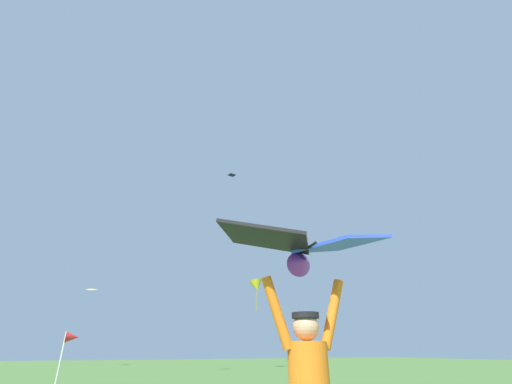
% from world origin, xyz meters
% --- Properties ---
extents(held_stunt_kite, '(1.72, 1.04, 0.40)m').
position_xyz_m(held_stunt_kite, '(-0.18, 0.07, 2.20)').
color(held_stunt_kite, black).
extents(distant_kite_yellow_mid_left, '(0.94, 0.94, 0.31)m').
position_xyz_m(distant_kite_yellow_mid_left, '(-1.56, 34.61, 6.65)').
color(distant_kite_yellow_mid_left, yellow).
extents(distant_kite_yellow_high_right, '(1.37, 1.44, 2.60)m').
position_xyz_m(distant_kite_yellow_high_right, '(10.93, 24.17, 6.27)').
color(distant_kite_yellow_high_right, yellow).
extents(distant_kite_black_far_center, '(1.11, 1.12, 0.15)m').
position_xyz_m(distant_kite_black_far_center, '(11.14, 31.40, 20.36)').
color(distant_kite_black_far_center, black).
extents(marker_flag, '(0.30, 0.24, 1.71)m').
position_xyz_m(marker_flag, '(-2.09, 7.13, 1.48)').
color(marker_flag, silver).
rests_on(marker_flag, ground).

